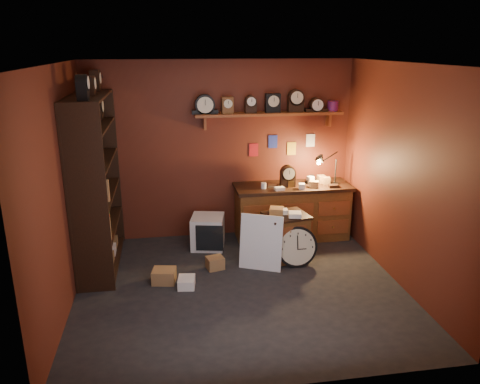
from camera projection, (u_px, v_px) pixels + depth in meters
name	position (u px, v px, depth m)	size (l,w,h in m)	color
floor	(240.00, 288.00, 5.82)	(4.00, 4.00, 0.00)	black
room_shell	(243.00, 151.00, 5.41)	(4.02, 3.62, 2.71)	#5A2315
shelving_unit	(93.00, 176.00, 6.09)	(0.47, 1.60, 2.58)	black
workbench	(292.00, 209.00, 7.23)	(1.77, 0.66, 1.36)	brown
low_cabinet	(286.00, 234.00, 6.53)	(0.66, 0.59, 0.75)	brown
big_round_clock	(297.00, 247.00, 6.34)	(0.56, 0.18, 0.57)	black
white_panel	(261.00, 268.00, 6.36)	(0.57, 0.02, 0.76)	silver
mini_fridge	(208.00, 232.00, 6.93)	(0.55, 0.57, 0.48)	silver
floor_box_a	(164.00, 276.00, 5.94)	(0.28, 0.24, 0.18)	olive
floor_box_b	(187.00, 282.00, 5.83)	(0.21, 0.25, 0.12)	white
floor_box_c	(215.00, 263.00, 6.30)	(0.22, 0.18, 0.17)	olive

